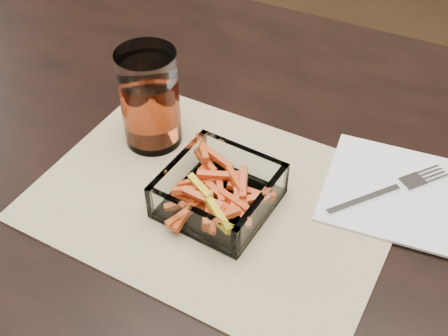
{
  "coord_description": "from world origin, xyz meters",
  "views": [
    {
      "loc": [
        0.14,
        -0.51,
        1.29
      ],
      "look_at": [
        -0.09,
        -0.04,
        0.78
      ],
      "focal_mm": 45.0,
      "sensor_mm": 36.0,
      "label": 1
    }
  ],
  "objects": [
    {
      "name": "tumbler",
      "position": [
        -0.22,
        0.0,
        0.82
      ],
      "size": [
        0.08,
        0.08,
        0.14
      ],
      "color": "white",
      "rests_on": "placemat"
    },
    {
      "name": "dining_table",
      "position": [
        0.0,
        0.0,
        0.66
      ],
      "size": [
        1.6,
        0.9,
        0.75
      ],
      "color": "black",
      "rests_on": "ground"
    },
    {
      "name": "glass_bowl",
      "position": [
        -0.08,
        -0.07,
        0.77
      ],
      "size": [
        0.14,
        0.14,
        0.05
      ],
      "rotation": [
        0.0,
        0.0,
        -0.09
      ],
      "color": "white",
      "rests_on": "placemat"
    },
    {
      "name": "napkin",
      "position": [
        0.11,
        0.05,
        0.76
      ],
      "size": [
        0.19,
        0.19,
        0.0
      ],
      "primitive_type": "cube",
      "rotation": [
        0.0,
        0.0,
        0.1
      ],
      "color": "white",
      "rests_on": "placemat"
    },
    {
      "name": "fork",
      "position": [
        0.11,
        0.05,
        0.76
      ],
      "size": [
        0.13,
        0.15,
        0.0
      ],
      "rotation": [
        0.0,
        0.0,
        -0.68
      ],
      "color": "silver",
      "rests_on": "napkin"
    },
    {
      "name": "placemat",
      "position": [
        -0.09,
        -0.06,
        0.75
      ],
      "size": [
        0.46,
        0.35,
        0.0
      ],
      "primitive_type": "cube",
      "rotation": [
        0.0,
        0.0,
        -0.04
      ],
      "color": "tan",
      "rests_on": "dining_table"
    }
  ]
}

